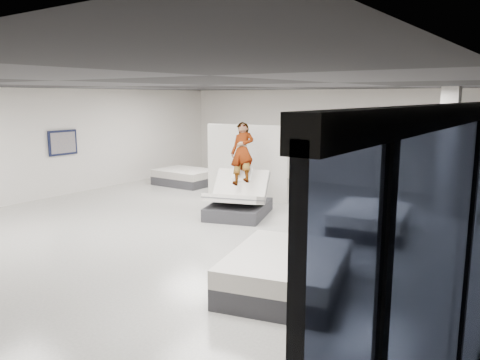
{
  "coord_description": "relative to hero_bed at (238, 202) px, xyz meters",
  "views": [
    {
      "loc": [
        6.48,
        -7.79,
        2.96
      ],
      "look_at": [
        0.13,
        1.14,
        1.0
      ],
      "focal_mm": 35.0,
      "sensor_mm": 36.0,
      "label": 1
    }
  ],
  "objects": [
    {
      "name": "person",
      "position": [
        -0.11,
        0.32,
        0.86
      ],
      "size": [
        1.16,
        1.83,
        1.29
      ],
      "primitive_type": "imported",
      "rotation": [
        1.01,
        0.0,
        0.33
      ],
      "color": "slate",
      "rests_on": "hero_bed"
    },
    {
      "name": "divider_panel",
      "position": [
        -0.86,
        1.6,
        0.73
      ],
      "size": [
        2.35,
        0.69,
        2.18
      ],
      "primitive_type": "cube",
      "rotation": [
        0.0,
        0.0,
        0.25
      ],
      "color": "white",
      "rests_on": "floor"
    },
    {
      "name": "flat_bed_right_far",
      "position": [
        3.17,
        0.51,
        -0.09
      ],
      "size": [
        1.82,
        2.23,
        0.55
      ],
      "color": "#343439",
      "rests_on": "floor"
    },
    {
      "name": "flat_bed_left_far",
      "position": [
        -3.95,
        2.4,
        -0.1
      ],
      "size": [
        1.9,
        1.44,
        0.52
      ],
      "color": "#343439",
      "rests_on": "floor"
    },
    {
      "name": "column",
      "position": [
        4.18,
        3.01,
        1.24
      ],
      "size": [
        0.4,
        0.4,
        3.2
      ],
      "primitive_type": "cube",
      "color": "silver",
      "rests_on": "floor"
    },
    {
      "name": "hero_bed",
      "position": [
        0.0,
        0.0,
        0.0
      ],
      "size": [
        1.86,
        2.14,
        1.2
      ],
      "color": "#343439",
      "rests_on": "floor"
    },
    {
      "name": "flat_bed_right_near",
      "position": [
        3.27,
        -3.32,
        -0.06
      ],
      "size": [
        2.12,
        2.51,
        0.6
      ],
      "color": "#343439",
      "rests_on": "floor"
    },
    {
      "name": "wall_poster",
      "position": [
        -5.76,
        -0.99,
        1.24
      ],
      "size": [
        0.06,
        0.95,
        0.75
      ],
      "color": "black",
      "rests_on": "wall_left"
    },
    {
      "name": "room",
      "position": [
        0.18,
        -1.49,
        1.24
      ],
      "size": [
        14.0,
        14.04,
        3.2
      ],
      "color": "beige",
      "rests_on": "ground"
    },
    {
      "name": "remote",
      "position": [
        0.21,
        0.06,
        0.64
      ],
      "size": [
        0.09,
        0.15,
        0.08
      ],
      "primitive_type": "cube",
      "rotation": [
        0.35,
        0.0,
        0.33
      ],
      "color": "black",
      "rests_on": "person"
    }
  ]
}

